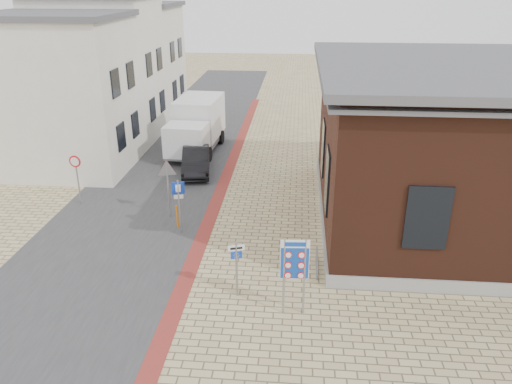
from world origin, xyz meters
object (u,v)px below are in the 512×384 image
(border_sign, at_px, (295,261))
(bollard, at_px, (177,217))
(sedan, at_px, (196,160))
(box_truck, at_px, (196,125))
(essen_sign, at_px, (236,261))
(parking_sign, at_px, (179,198))

(border_sign, bearing_deg, bollard, 128.76)
(sedan, xyz_separation_m, box_truck, (-0.68, 3.75, 0.95))
(essen_sign, xyz_separation_m, parking_sign, (-2.89, 4.24, 0.30))
(border_sign, relative_size, bollard, 2.58)
(parking_sign, bearing_deg, border_sign, -63.38)
(essen_sign, distance_m, bollard, 5.74)
(sedan, distance_m, box_truck, 3.93)
(box_truck, height_order, border_sign, box_truck)
(essen_sign, bearing_deg, border_sign, -39.37)
(border_sign, xyz_separation_m, parking_sign, (-4.79, 5.03, -0.27))
(box_truck, height_order, parking_sign, box_truck)
(box_truck, height_order, essen_sign, box_truck)
(box_truck, distance_m, border_sign, 17.14)
(box_truck, relative_size, border_sign, 2.34)
(sedan, distance_m, essen_sign, 12.01)
(border_sign, distance_m, bollard, 7.60)
(border_sign, bearing_deg, essen_sign, 153.85)
(border_sign, height_order, essen_sign, border_sign)
(parking_sign, xyz_separation_m, bollard, (-0.24, 0.50, -1.11))
(parking_sign, bearing_deg, essen_sign, -72.69)
(box_truck, relative_size, parking_sign, 2.58)
(box_truck, xyz_separation_m, bollard, (1.19, -10.44, -1.11))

